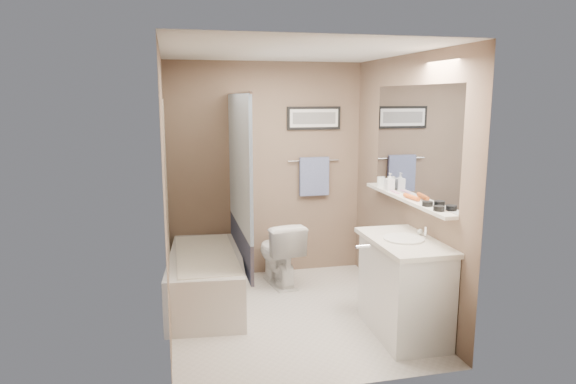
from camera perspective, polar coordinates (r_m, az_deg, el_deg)
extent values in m
plane|color=beige|center=(4.94, 0.40, -13.54)|extent=(2.50, 2.50, 0.00)
cube|color=silver|center=(4.53, 0.44, 15.14)|extent=(2.20, 2.50, 0.04)
cube|color=brown|center=(5.78, -2.42, 2.39)|extent=(2.20, 0.04, 2.40)
cube|color=brown|center=(3.43, 5.21, -3.28)|extent=(2.20, 0.04, 2.40)
cube|color=brown|center=(4.47, -13.18, -0.28)|extent=(0.04, 2.50, 2.40)
cube|color=brown|center=(4.95, 12.68, 0.77)|extent=(0.04, 2.50, 2.40)
cube|color=tan|center=(4.99, -13.23, -1.49)|extent=(0.02, 1.55, 2.00)
cylinder|color=silver|center=(4.93, -5.55, 10.87)|extent=(0.02, 1.55, 0.02)
cube|color=silver|center=(4.97, -5.42, 3.36)|extent=(0.03, 1.45, 1.28)
cube|color=#2A314F|center=(5.14, -5.26, -5.75)|extent=(0.03, 1.45, 0.36)
cube|color=silver|center=(4.77, 13.77, 5.46)|extent=(0.02, 1.60, 1.00)
cube|color=silver|center=(4.81, 12.92, -0.71)|extent=(0.12, 1.60, 0.03)
cylinder|color=silver|center=(5.87, 2.89, 3.51)|extent=(0.60, 0.02, 0.02)
cube|color=#8998C7|center=(5.88, 2.93, 1.75)|extent=(0.34, 0.05, 0.44)
cube|color=black|center=(5.85, 2.89, 8.20)|extent=(0.62, 0.02, 0.26)
cube|color=white|center=(5.84, 2.93, 8.20)|extent=(0.56, 0.00, 0.20)
cube|color=#595959|center=(5.83, 2.94, 8.19)|extent=(0.50, 0.00, 0.13)
cube|color=silver|center=(3.67, 13.44, -5.82)|extent=(0.80, 0.02, 2.00)
cylinder|color=silver|center=(3.59, 8.32, -6.03)|extent=(0.10, 0.02, 0.02)
cube|color=silver|center=(5.19, -9.05, -9.51)|extent=(0.83, 1.55, 0.50)
cube|color=white|center=(5.11, -9.13, -6.88)|extent=(0.56, 1.36, 0.02)
imported|color=white|center=(5.61, -1.01, -6.72)|extent=(0.49, 0.74, 0.71)
cube|color=silver|center=(4.56, 12.75, -10.48)|extent=(0.52, 0.91, 0.80)
cube|color=beige|center=(4.43, 12.85, -5.41)|extent=(0.54, 0.96, 0.04)
cylinder|color=silver|center=(4.42, 12.75, -5.08)|extent=(0.34, 0.34, 0.01)
cylinder|color=white|center=(4.49, 15.08, -4.35)|extent=(0.02, 0.02, 0.10)
sphere|color=silver|center=(4.58, 14.48, -4.29)|extent=(0.05, 0.05, 0.05)
cylinder|color=black|center=(4.29, 16.42, -1.77)|extent=(0.09, 0.09, 0.04)
cylinder|color=black|center=(4.45, 15.24, -1.27)|extent=(0.09, 0.09, 0.04)
cylinder|color=#D5591E|center=(4.70, 13.57, -0.55)|extent=(0.07, 0.22, 0.04)
cube|color=pink|center=(5.01, 11.79, -0.01)|extent=(0.03, 0.16, 0.01)
cylinder|color=silver|center=(5.31, 10.29, 1.13)|extent=(0.08, 0.08, 0.10)
imported|color=#999999|center=(5.11, 11.24, 1.13)|extent=(0.08, 0.08, 0.17)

